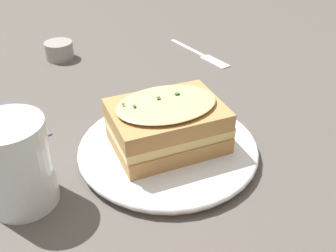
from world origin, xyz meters
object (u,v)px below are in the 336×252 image
Objects in this scene: dinner_plate at (168,148)px; fork at (204,56)px; water_glass at (16,164)px; sandwich at (167,124)px; condiment_pot at (59,50)px.

fork is at bearing 119.62° from dinner_plate.
dinner_plate is 2.24× the size of water_glass.
sandwich is 3.16× the size of condiment_pot.
water_glass is (-0.06, -0.17, 0.00)m from sandwich.
fork is (-0.16, 0.28, -0.01)m from dinner_plate.
dinner_plate is 0.19m from water_glass.
water_glass is at bearing 23.42° from fork.
dinner_plate is 0.32m from fork.
water_glass is at bearing -40.29° from condiment_pot.
sandwich is 1.62× the size of water_glass.
dinner_plate is at bearing 40.99° from fork.
dinner_plate is 0.37m from condiment_pot.
water_glass is at bearing -109.94° from sandwich.
dinner_plate is 1.39× the size of sandwich.
sandwich is 0.18m from water_glass.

